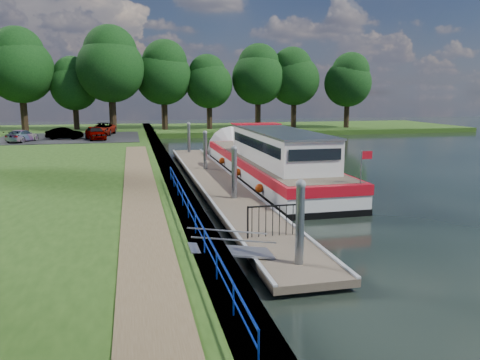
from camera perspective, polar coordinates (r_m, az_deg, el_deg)
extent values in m
plane|color=black|center=(14.81, 6.48, -10.86)|extent=(160.00, 160.00, 0.00)
cube|color=#473D2D|center=(28.50, -8.52, 0.36)|extent=(1.10, 90.00, 0.78)
cube|color=#254513|center=(67.27, 1.38, 6.27)|extent=(60.00, 18.00, 0.60)
cube|color=brown|center=(21.47, -11.96, -2.00)|extent=(1.60, 40.00, 0.05)
cube|color=black|center=(51.57, -20.08, 4.86)|extent=(14.00, 12.00, 0.06)
cube|color=#0C2DBF|center=(16.56, -5.95, -3.17)|extent=(0.04, 18.00, 0.04)
cube|color=#0C2DBF|center=(16.65, -5.93, -4.34)|extent=(0.03, 18.00, 0.03)
cylinder|color=#0C2DBF|center=(8.40, 2.28, -19.96)|extent=(0.04, 0.04, 0.72)
cylinder|color=#0C2DBF|center=(10.12, -0.80, -14.35)|extent=(0.04, 0.04, 0.72)
cylinder|color=#0C2DBF|center=(11.93, -2.87, -10.38)|extent=(0.04, 0.04, 0.72)
cylinder|color=#0C2DBF|center=(13.79, -4.35, -7.45)|extent=(0.04, 0.04, 0.72)
cylinder|color=#0C2DBF|center=(15.69, -5.47, -5.23)|extent=(0.04, 0.04, 0.72)
cylinder|color=#0C2DBF|center=(17.61, -6.33, -3.49)|extent=(0.04, 0.04, 0.72)
cylinder|color=#0C2DBF|center=(19.54, -7.03, -2.09)|extent=(0.04, 0.04, 0.72)
cylinder|color=#0C2DBF|center=(21.49, -7.60, -0.94)|extent=(0.04, 0.04, 0.72)
cylinder|color=#0C2DBF|center=(23.44, -8.07, 0.02)|extent=(0.04, 0.04, 0.72)
cylinder|color=#0C2DBF|center=(25.41, -8.47, 0.83)|extent=(0.04, 0.04, 0.72)
cube|color=brown|center=(26.88, -2.75, -0.38)|extent=(2.50, 30.00, 0.24)
cube|color=#9EA0A3|center=(15.68, 5.25, -9.40)|extent=(2.30, 5.00, 0.30)
cube|color=#9EA0A3|center=(23.10, -0.96, -2.79)|extent=(2.30, 5.00, 0.30)
cube|color=#9EA0A3|center=(30.80, -4.08, 0.58)|extent=(2.30, 5.00, 0.30)
cube|color=#9EA0A3|center=(38.63, -5.94, 2.60)|extent=(2.30, 5.00, 0.30)
cube|color=#9EA0A3|center=(27.09, -0.27, 0.04)|extent=(0.12, 30.00, 0.06)
cube|color=#9EA0A3|center=(26.67, -5.26, -0.18)|extent=(0.12, 30.00, 0.06)
cylinder|color=gray|center=(14.00, 7.26, -7.38)|extent=(0.26, 0.26, 3.40)
sphere|color=gray|center=(13.57, 7.43, -0.54)|extent=(0.30, 0.30, 0.30)
cylinder|color=gray|center=(22.39, -0.70, -0.47)|extent=(0.26, 0.26, 3.40)
sphere|color=gray|center=(22.13, -0.71, 3.86)|extent=(0.30, 0.30, 0.30)
cylinder|color=gray|center=(31.13, -4.24, 2.64)|extent=(0.26, 0.26, 3.40)
sphere|color=gray|center=(30.94, -4.29, 5.76)|extent=(0.30, 0.30, 0.30)
cylinder|color=gray|center=(39.98, -6.24, 4.38)|extent=(0.26, 0.26, 3.40)
sphere|color=gray|center=(39.83, -6.28, 6.81)|extent=(0.30, 0.30, 0.30)
cube|color=#A5A8AD|center=(14.58, -1.09, -8.63)|extent=(2.58, 1.00, 0.43)
cube|color=#A5A8AD|center=(13.98, -0.68, -7.33)|extent=(2.58, 0.04, 0.41)
cube|color=#A5A8AD|center=(14.87, -1.48, -6.22)|extent=(2.58, 0.04, 0.41)
cube|color=black|center=(16.25, 0.95, -5.19)|extent=(0.05, 0.05, 1.15)
cube|color=black|center=(16.76, 6.96, -4.77)|extent=(0.05, 0.05, 1.15)
cube|color=black|center=(16.35, 4.03, -3.16)|extent=(1.85, 0.05, 0.05)
cube|color=black|center=(16.29, 1.47, -5.16)|extent=(0.02, 0.02, 1.10)
cube|color=black|center=(16.35, 2.32, -5.10)|extent=(0.02, 0.02, 1.10)
cube|color=black|center=(16.41, 3.16, -5.04)|extent=(0.02, 0.02, 1.10)
cube|color=black|center=(16.48, 4.00, -4.98)|extent=(0.02, 0.02, 1.10)
cube|color=black|center=(16.56, 4.83, -4.93)|extent=(0.02, 0.02, 1.10)
cube|color=black|center=(16.63, 5.65, -4.87)|extent=(0.02, 0.02, 1.10)
cube|color=black|center=(16.71, 6.47, -4.81)|extent=(0.02, 0.02, 1.10)
cube|color=black|center=(29.98, 3.24, 0.26)|extent=(4.00, 20.00, 0.55)
cube|color=silver|center=(29.88, 3.25, 1.39)|extent=(3.96, 19.90, 0.65)
cube|color=red|center=(29.79, 3.26, 2.45)|extent=(4.04, 20.00, 0.48)
cube|color=brown|center=(29.76, 3.27, 2.91)|extent=(3.68, 19.20, 0.04)
cone|color=silver|center=(39.88, -0.93, 3.63)|extent=(4.00, 1.50, 4.00)
cube|color=silver|center=(27.28, 4.76, 4.05)|extent=(3.00, 11.00, 1.75)
cube|color=gray|center=(27.19, 4.79, 5.97)|extent=(3.10, 11.20, 0.10)
cube|color=black|center=(26.83, 1.66, 4.51)|extent=(0.04, 10.00, 0.55)
cube|color=black|center=(27.75, 7.77, 4.62)|extent=(0.04, 10.00, 0.55)
cube|color=black|center=(32.55, 1.78, 5.58)|extent=(2.60, 0.04, 0.55)
cube|color=black|center=(22.07, 9.16, 3.05)|extent=(2.60, 0.04, 0.55)
cube|color=red|center=(32.16, 1.95, 6.86)|extent=(3.20, 1.60, 0.06)
cylinder|color=gray|center=(21.27, 14.55, 1.47)|extent=(0.05, 0.05, 1.50)
cube|color=red|center=(21.31, 15.22, 2.95)|extent=(0.50, 0.02, 0.35)
sphere|color=#DF470C|center=(23.62, 2.38, -1.00)|extent=(0.44, 0.44, 0.44)
sphere|color=#DF470C|center=(28.39, -0.29, 0.98)|extent=(0.44, 0.44, 0.44)
sphere|color=#DF470C|center=(33.23, -2.20, 2.39)|extent=(0.44, 0.44, 0.44)
imported|color=#594C47|center=(23.50, 4.65, 3.00)|extent=(0.52, 0.69, 1.72)
cylinder|color=#332316|center=(63.69, -24.82, 7.23)|extent=(0.83, 0.83, 4.21)
sphere|color=black|center=(63.69, -25.20, 12.05)|extent=(7.95, 7.95, 7.95)
sphere|color=black|center=(63.95, -25.53, 13.80)|extent=(6.31, 6.31, 6.31)
cylinder|color=#332316|center=(63.30, -19.34, 7.08)|extent=(0.70, 0.70, 3.10)
sphere|color=black|center=(63.22, -19.56, 10.66)|extent=(5.85, 5.85, 5.85)
sphere|color=black|center=(63.43, -19.79, 11.97)|extent=(4.65, 4.65, 4.65)
cylinder|color=#332316|center=(60.43, -15.24, 7.73)|extent=(0.84, 0.84, 4.29)
sphere|color=black|center=(60.44, -15.50, 12.93)|extent=(8.10, 8.10, 8.10)
sphere|color=black|center=(60.71, -15.54, 14.83)|extent=(6.44, 6.44, 6.44)
cylinder|color=#332316|center=(62.54, -9.17, 7.84)|extent=(0.79, 0.79, 3.83)
sphere|color=black|center=(62.51, -9.31, 12.33)|extent=(7.24, 7.24, 7.24)
sphere|color=black|center=(62.38, -9.17, 14.00)|extent=(5.75, 5.75, 5.75)
cylinder|color=#332316|center=(62.97, -3.74, 7.71)|extent=(0.72, 0.72, 3.26)
sphere|color=black|center=(62.90, -3.79, 11.50)|extent=(6.16, 6.16, 6.16)
sphere|color=black|center=(63.16, -4.02, 12.89)|extent=(4.89, 4.89, 4.89)
cylinder|color=#332316|center=(64.68, 2.19, 8.03)|extent=(0.78, 0.78, 3.77)
sphere|color=black|center=(64.64, 2.22, 12.30)|extent=(7.13, 7.13, 7.13)
sphere|color=black|center=(64.98, 2.29, 13.87)|extent=(5.66, 5.66, 5.66)
cylinder|color=#332316|center=(66.24, 6.55, 7.98)|extent=(0.77, 0.77, 3.65)
sphere|color=black|center=(66.19, 6.64, 12.01)|extent=(6.89, 6.89, 6.89)
sphere|color=black|center=(66.15, 6.37, 13.51)|extent=(5.47, 5.47, 5.47)
cylinder|color=#332316|center=(67.25, 12.85, 7.72)|extent=(0.74, 0.74, 3.41)
sphere|color=black|center=(67.19, 13.01, 11.43)|extent=(6.43, 6.43, 6.43)
sphere|color=black|center=(67.14, 13.33, 12.79)|extent=(5.11, 5.11, 5.11)
imported|color=#999999|center=(48.31, -17.21, 5.52)|extent=(2.49, 4.18, 1.33)
imported|color=#999999|center=(49.80, -20.61, 5.34)|extent=(3.60, 1.79, 1.14)
imported|color=#999999|center=(48.81, -25.03, 4.92)|extent=(2.76, 4.18, 1.12)
imported|color=#999999|center=(53.39, -16.40, 5.99)|extent=(2.83, 4.99, 1.32)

